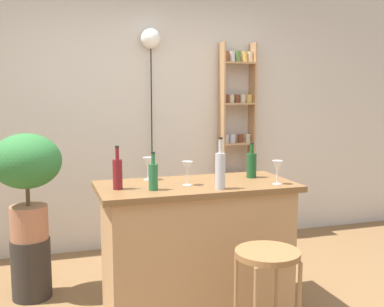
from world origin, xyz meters
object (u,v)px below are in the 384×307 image
Objects in this scene: bottle_spirits_clear at (252,164)px; bottle_sauce_amber at (118,173)px; spice_shelf at (237,144)px; bottle_olive_oil at (220,170)px; wine_glass_center at (148,164)px; wine_glass_right at (187,168)px; wine_glass_left at (277,167)px; potted_plant at (27,172)px; plant_stool at (31,268)px; bar_stool at (267,278)px; bottle_soda_blue at (153,176)px; pendant_globe_light at (151,43)px.

bottle_sauce_amber is at bearing -173.58° from bottle_spirits_clear.
spice_shelf is at bearing 71.01° from bottle_spirits_clear.
bottle_olive_oil is 0.48m from bottle_spirits_clear.
bottle_spirits_clear is 1.59× the size of wine_glass_center.
bottle_spirits_clear is at bearing 13.44° from wine_glass_right.
spice_shelf is 12.62× the size of wine_glass_left.
wine_glass_left is 0.61m from wine_glass_right.
potted_plant reaches higher than bottle_spirits_clear.
spice_shelf is 7.96× the size of bottle_spirits_clear.
plant_stool is 2.83× the size of wine_glass_right.
plant_stool is 0.58× the size of potted_plant.
wine_glass_right is (0.21, -0.27, 0.00)m from wine_glass_center.
bottle_spirits_clear is (-0.48, -1.41, 0.02)m from spice_shelf.
potted_plant is 0.93m from wine_glass_center.
bar_stool is at bearing -62.21° from wine_glass_center.
bottle_soda_blue is at bearing -165.26° from bottle_spirits_clear.
bottle_sauce_amber reaches higher than bar_stool.
plant_stool is 1.37× the size of bottle_olive_oil.
wine_glass_left is at bearing -27.06° from potted_plant.
bottle_soda_blue is (0.79, -0.77, 0.06)m from potted_plant.
potted_plant is at bearing 153.43° from wine_glass_center.
potted_plant is at bearing -157.58° from spice_shelf.
bar_stool is at bearing -108.16° from bottle_spirits_clear.
bottle_spirits_clear is at bearing -10.88° from wine_glass_center.
bottle_olive_oil is at bearing -116.34° from spice_shelf.
plant_stool is at bearing 130.62° from bottle_sauce_amber.
bar_stool is 1.46× the size of plant_stool.
wine_glass_left is (1.64, -0.84, 0.08)m from potted_plant.
spice_shelf reaches higher than wine_glass_left.
wine_glass_left is (1.64, -0.84, 0.83)m from plant_stool.
potted_plant is 4.92× the size of wine_glass_right.
bottle_soda_blue is 1.97m from pendant_globe_light.
wine_glass_center reaches higher than plant_stool.
bar_stool is 0.90m from wine_glass_right.
potted_plant is 3.25× the size of bottle_soda_blue.
bottle_olive_oil reaches higher than bottle_soda_blue.
plant_stool is 1.71m from bottle_olive_oil.
bottle_olive_oil is 2.06× the size of wine_glass_center.
bottle_olive_oil is 1.30× the size of bottle_spirits_clear.
bottle_soda_blue reaches higher than wine_glass_left.
wine_glass_right is at bearing 112.77° from bar_stool.
bottle_spirits_clear is (1.58, -0.56, 0.06)m from potted_plant.
bottle_soda_blue is (0.79, -0.77, 0.81)m from plant_stool.
bottle_olive_oil reaches higher than bottle_sauce_amber.
wine_glass_right is (0.47, -0.01, 0.01)m from bottle_sauce_amber.
bar_stool is 0.84× the size of potted_plant.
bottle_sauce_amber is 1.08m from wine_glass_left.
potted_plant is at bearing 160.48° from bottle_spirits_clear.
bar_stool is 0.31× the size of pendant_globe_light.
pendant_globe_light is (-0.41, 1.45, 1.00)m from bottle_spirits_clear.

